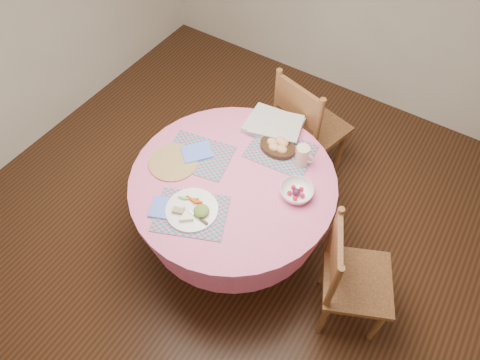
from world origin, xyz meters
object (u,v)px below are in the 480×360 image
object	(u,v)px
chair_back	(307,127)
latte_mug	(303,156)
chair_right	(350,277)
bread_bowl	(278,146)
dining_table	(233,198)
wicker_trivet	(173,162)
dinner_plate	(192,210)
fruit_bowl	(296,192)

from	to	relation	value
chair_back	latte_mug	world-z (taller)	chair_back
chair_right	bread_bowl	distance (m)	0.89
chair_right	chair_back	bearing A→B (deg)	15.49
dining_table	wicker_trivet	size ratio (longest dim) A/B	4.13
dining_table	dinner_plate	world-z (taller)	dinner_plate
bread_bowl	fruit_bowl	world-z (taller)	bread_bowl
wicker_trivet	dining_table	bearing A→B (deg)	13.64
chair_right	dinner_plate	distance (m)	0.98
chair_back	latte_mug	distance (m)	0.63
latte_mug	chair_right	bearing A→B (deg)	-34.14
latte_mug	fruit_bowl	world-z (taller)	latte_mug
dining_table	chair_back	bearing A→B (deg)	84.30
dining_table	wicker_trivet	xyz separation A→B (m)	(-0.37, -0.09, 0.20)
bread_bowl	latte_mug	size ratio (longest dim) A/B	1.71
bread_bowl	latte_mug	xyz separation A→B (m)	(0.18, -0.02, 0.04)
chair_back	dinner_plate	xyz separation A→B (m)	(-0.15, -1.16, 0.25)
chair_right	fruit_bowl	distance (m)	0.58
dining_table	wicker_trivet	bearing A→B (deg)	-166.36
wicker_trivet	dinner_plate	size ratio (longest dim) A/B	1.02
fruit_bowl	chair_back	bearing A→B (deg)	110.93
chair_back	dinner_plate	bearing A→B (deg)	98.16
dining_table	bread_bowl	distance (m)	0.43
chair_back	dinner_plate	size ratio (longest dim) A/B	3.37
wicker_trivet	latte_mug	bearing A→B (deg)	32.54
wicker_trivet	latte_mug	world-z (taller)	latte_mug
fruit_bowl	wicker_trivet	bearing A→B (deg)	-165.35
fruit_bowl	dining_table	bearing A→B (deg)	-164.32
chair_back	wicker_trivet	distance (m)	1.07
dining_table	fruit_bowl	world-z (taller)	fruit_bowl
dining_table	chair_right	size ratio (longest dim) A/B	1.39
latte_mug	fruit_bowl	xyz separation A→B (m)	(0.09, -0.23, -0.04)
chair_back	wicker_trivet	xyz separation A→B (m)	(-0.46, -0.93, 0.24)
chair_right	dinner_plate	size ratio (longest dim) A/B	3.03
wicker_trivet	dinner_plate	world-z (taller)	dinner_plate
dinner_plate	fruit_bowl	world-z (taller)	fruit_bowl
dining_table	wicker_trivet	world-z (taller)	wicker_trivet
latte_mug	fruit_bowl	distance (m)	0.24
chair_right	wicker_trivet	xyz separation A→B (m)	(-1.21, -0.05, 0.29)
dining_table	chair_back	size ratio (longest dim) A/B	1.25
latte_mug	chair_back	bearing A→B (deg)	111.03
fruit_bowl	chair_right	bearing A→B (deg)	-17.63
dining_table	latte_mug	world-z (taller)	latte_mug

